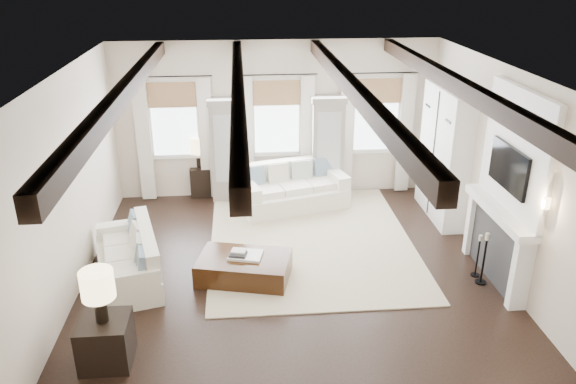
{
  "coord_description": "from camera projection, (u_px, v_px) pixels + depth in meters",
  "views": [
    {
      "loc": [
        -0.73,
        -7.32,
        4.68
      ],
      "look_at": [
        -0.0,
        1.03,
        1.15
      ],
      "focal_mm": 35.0,
      "sensor_mm": 36.0,
      "label": 1
    }
  ],
  "objects": [
    {
      "name": "lamp_back",
      "position": [
        199.0,
        147.0,
        11.51
      ],
      "size": [
        0.38,
        0.38,
        0.65
      ],
      "color": "black",
      "rests_on": "side_table_back"
    },
    {
      "name": "sofa_left",
      "position": [
        131.0,
        260.0,
        8.71
      ],
      "size": [
        1.3,
        2.04,
        0.81
      ],
      "color": "white",
      "rests_on": "ground"
    },
    {
      "name": "tray",
      "position": [
        246.0,
        255.0,
        8.72
      ],
      "size": [
        0.58,
        0.49,
        0.04
      ],
      "primitive_type": "cube",
      "rotation": [
        0.0,
        0.0,
        -0.24
      ],
      "color": "white",
      "rests_on": "ottoman"
    },
    {
      "name": "sofa_back",
      "position": [
        292.0,
        190.0,
        11.23
      ],
      "size": [
        2.28,
        1.49,
        0.9
      ],
      "color": "white",
      "rests_on": "ground"
    },
    {
      "name": "book_lower",
      "position": [
        238.0,
        254.0,
        8.67
      ],
      "size": [
        0.3,
        0.26,
        0.04
      ],
      "primitive_type": "cube",
      "rotation": [
        0.0,
        0.0,
        -0.24
      ],
      "color": "#262628",
      "rests_on": "tray"
    },
    {
      "name": "book_upper",
      "position": [
        239.0,
        251.0,
        8.69
      ],
      "size": [
        0.25,
        0.22,
        0.03
      ],
      "primitive_type": "cube",
      "rotation": [
        0.0,
        0.0,
        -0.24
      ],
      "color": "beige",
      "rests_on": "book_lower"
    },
    {
      "name": "ground",
      "position": [
        294.0,
        287.0,
        8.59
      ],
      "size": [
        7.5,
        7.5,
        0.0
      ],
      "primitive_type": "plane",
      "color": "black",
      "rests_on": "ground"
    },
    {
      "name": "room_shell",
      "position": [
        337.0,
        150.0,
        8.74
      ],
      "size": [
        6.54,
        7.54,
        3.22
      ],
      "color": "beige",
      "rests_on": "ground"
    },
    {
      "name": "lamp_front",
      "position": [
        98.0,
        288.0,
        6.6
      ],
      "size": [
        0.4,
        0.4,
        0.69
      ],
      "color": "black",
      "rests_on": "side_table_front"
    },
    {
      "name": "candlestick_far",
      "position": [
        477.0,
        259.0,
        8.79
      ],
      "size": [
        0.14,
        0.14,
        0.71
      ],
      "color": "black",
      "rests_on": "ground"
    },
    {
      "name": "candlestick_near",
      "position": [
        483.0,
        263.0,
        8.57
      ],
      "size": [
        0.17,
        0.17,
        0.86
      ],
      "color": "black",
      "rests_on": "ground"
    },
    {
      "name": "side_table_back",
      "position": [
        201.0,
        181.0,
        11.81
      ],
      "size": [
        0.42,
        0.42,
        0.63
      ],
      "primitive_type": "cube",
      "color": "black",
      "rests_on": "ground"
    },
    {
      "name": "area_rug",
      "position": [
        311.0,
        240.0,
        9.99
      ],
      "size": [
        3.53,
        4.42,
        0.02
      ],
      "primitive_type": "cube",
      "color": "#C4B697",
      "rests_on": "ground"
    },
    {
      "name": "ottoman",
      "position": [
        244.0,
        268.0,
        8.76
      ],
      "size": [
        1.57,
        1.19,
        0.37
      ],
      "primitive_type": "cube",
      "rotation": [
        0.0,
        0.0,
        -0.24
      ],
      "color": "black",
      "rests_on": "ground"
    },
    {
      "name": "side_table_front",
      "position": [
        106.0,
        341.0,
        6.9
      ],
      "size": [
        0.61,
        0.61,
        0.61
      ],
      "primitive_type": "cube",
      "color": "black",
      "rests_on": "ground"
    }
  ]
}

